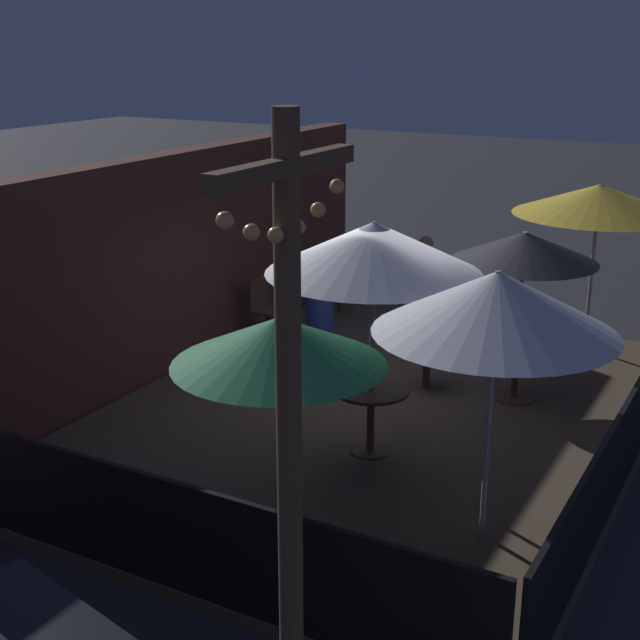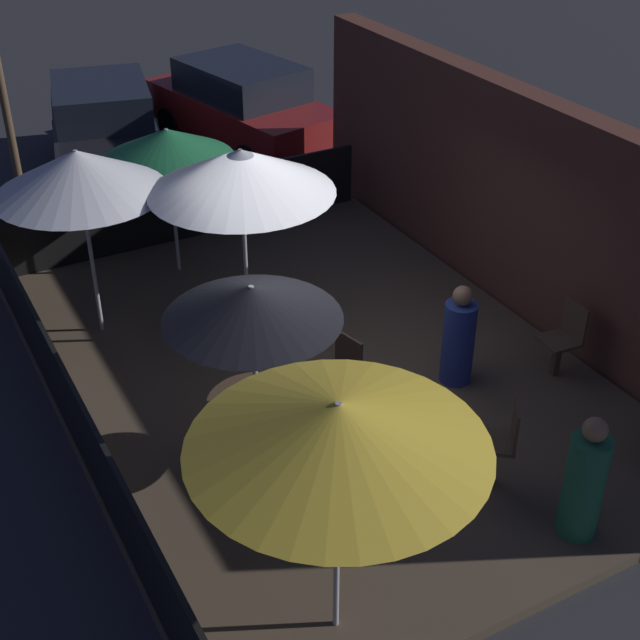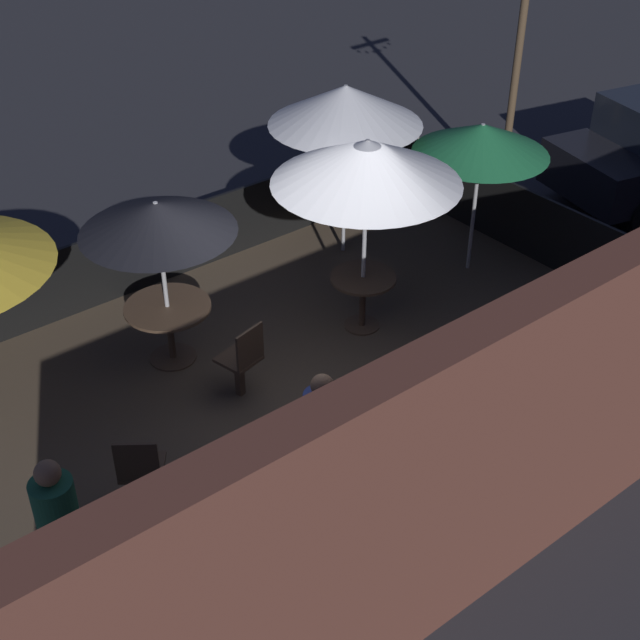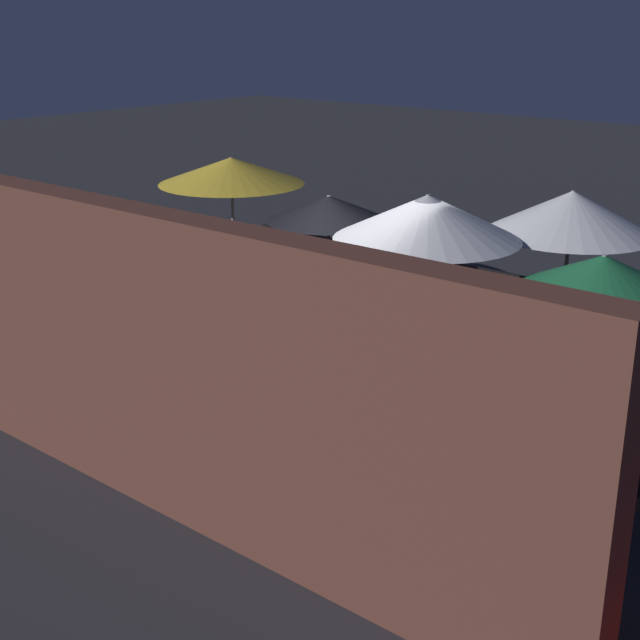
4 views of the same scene
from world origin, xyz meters
The scene contains 19 objects.
ground_plane centered at (0.00, 0.00, 0.00)m, with size 60.00×60.00×0.00m, color #2D2D33.
patio_deck centered at (0.00, 0.00, 0.06)m, with size 7.99×5.77×0.12m.
building_wall centered at (0.00, 3.12, 1.44)m, with size 9.59×0.36×2.89m.
fence_front centered at (0.00, -2.84, 0.59)m, with size 7.79×0.05×0.95m.
fence_side_left centered at (-3.95, 0.00, 0.59)m, with size 0.05×5.57×0.95m.
patio_umbrella_0 centered at (-1.01, -0.38, 2.31)m, with size 2.16×2.16×2.45m.
patio_umbrella_1 centered at (1.15, -1.26, 1.98)m, with size 1.71×1.71×2.04m.
patio_umbrella_2 centered at (3.35, -1.59, 2.21)m, with size 2.25×2.25×2.30m.
patio_umbrella_3 centered at (-3.05, -0.53, 1.99)m, with size 1.74×1.74×2.07m.
patio_umbrella_4 centered at (-2.03, -1.95, 2.25)m, with size 2.01×2.01×2.39m.
dining_table_0 centered at (-1.01, -0.38, 0.68)m, with size 0.80×0.80×0.72m.
dining_table_1 centered at (1.15, -1.26, 0.71)m, with size 0.99×0.99×0.73m.
patio_chair_0 centered at (2.59, 0.67, 0.64)m, with size 0.56×0.56×0.95m.
patio_chair_1 centered at (1.46, 2.48, 0.63)m, with size 0.43×0.43×0.93m.
patio_chair_2 centered at (3.26, 2.25, 0.61)m, with size 0.55×0.55×0.90m.
patio_chair_3 centered at (0.89, -0.15, 0.64)m, with size 0.48×0.48×0.95m.
patron_0 centered at (3.48, 0.90, 0.71)m, with size 0.53×0.53×1.30m.
patron_1 centered at (0.98, 1.33, 0.67)m, with size 0.52×0.52×1.23m.
light_post centered at (-5.50, -2.09, 2.24)m, with size 1.10×0.12×4.02m.
Camera 1 is at (-8.71, -4.03, 4.30)m, focal length 50.00 mm.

